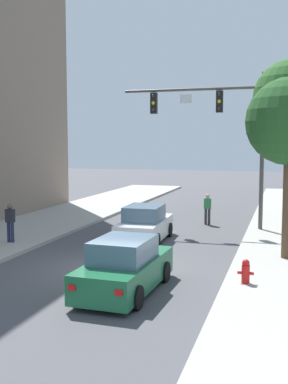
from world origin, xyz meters
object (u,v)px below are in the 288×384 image
(car_lead_white, at_px, (145,225))
(pedestrian_sidewalk_left_walker, at_px, (10,221))
(fire_hydrant, at_px, (246,271))
(pedestrian_crossing_road, at_px, (208,208))
(car_following_green, at_px, (125,268))
(traffic_signal_mast, at_px, (221,122))

(car_lead_white, bearing_deg, pedestrian_sidewalk_left_walker, -154.07)
(fire_hydrant, bearing_deg, pedestrian_crossing_road, 105.03)
(pedestrian_crossing_road, bearing_deg, car_following_green, -92.21)
(car_following_green, height_order, pedestrian_crossing_road, pedestrian_crossing_road)
(car_lead_white, xyz_separation_m, pedestrian_sidewalk_left_walker, (-5.15, -2.51, 0.34))
(car_lead_white, relative_size, fire_hydrant, 5.97)
(fire_hydrant, bearing_deg, pedestrian_sidewalk_left_walker, 162.92)
(fire_hydrant, bearing_deg, car_following_green, -157.08)
(traffic_signal_mast, bearing_deg, car_following_green, -96.78)
(car_lead_white, height_order, pedestrian_sidewalk_left_walker, pedestrian_sidewalk_left_walker)
(pedestrian_sidewalk_left_walker, height_order, fire_hydrant, pedestrian_sidewalk_left_walker)
(car_following_green, relative_size, pedestrian_crossing_road, 2.62)
(car_following_green, xyz_separation_m, pedestrian_sidewalk_left_walker, (-6.64, 4.46, 0.34))
(pedestrian_sidewalk_left_walker, bearing_deg, traffic_signal_mast, 38.17)
(car_lead_white, bearing_deg, car_following_green, -77.97)
(car_following_green, bearing_deg, fire_hydrant, 22.92)
(car_following_green, distance_m, fire_hydrant, 3.61)
(traffic_signal_mast, bearing_deg, car_lead_white, -126.59)
(pedestrian_crossing_road, relative_size, fire_hydrant, 2.28)
(car_lead_white, height_order, fire_hydrant, car_lead_white)
(car_lead_white, bearing_deg, traffic_signal_mast, 53.41)
(car_following_green, bearing_deg, pedestrian_crossing_road, 87.79)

